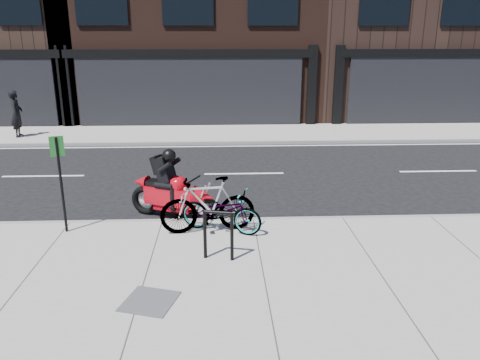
{
  "coord_description": "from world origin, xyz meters",
  "views": [
    {
      "loc": [
        -0.71,
        -11.56,
        4.04
      ],
      "look_at": [
        -0.27,
        -1.51,
        0.9
      ],
      "focal_mm": 35.0,
      "sensor_mm": 36.0,
      "label": 1
    }
  ],
  "objects_px": {
    "bicycle_rear": "(208,205)",
    "bicycle_front": "(221,211)",
    "pedestrian": "(17,114)",
    "sign_post": "(60,176)",
    "motorcycle": "(176,191)",
    "utility_grate": "(150,301)",
    "bike_rack": "(218,231)"
  },
  "relations": [
    {
      "from": "utility_grate",
      "to": "bicycle_rear",
      "type": "bearing_deg",
      "value": 72.26
    },
    {
      "from": "motorcycle",
      "to": "sign_post",
      "type": "xyz_separation_m",
      "value": [
        -2.2,
        -0.92,
        0.67
      ]
    },
    {
      "from": "pedestrian",
      "to": "bike_rack",
      "type": "bearing_deg",
      "value": -154.59
    },
    {
      "from": "pedestrian",
      "to": "bicycle_rear",
      "type": "bearing_deg",
      "value": -152.04
    },
    {
      "from": "pedestrian",
      "to": "bicycle_front",
      "type": "bearing_deg",
      "value": -151.08
    },
    {
      "from": "sign_post",
      "to": "utility_grate",
      "type": "bearing_deg",
      "value": -71.61
    },
    {
      "from": "motorcycle",
      "to": "sign_post",
      "type": "bearing_deg",
      "value": -133.42
    },
    {
      "from": "bicycle_front",
      "to": "motorcycle",
      "type": "bearing_deg",
      "value": 64.62
    },
    {
      "from": "bicycle_rear",
      "to": "motorcycle",
      "type": "bearing_deg",
      "value": -153.51
    },
    {
      "from": "bicycle_front",
      "to": "motorcycle",
      "type": "xyz_separation_m",
      "value": [
        -1.0,
        1.05,
        0.08
      ]
    },
    {
      "from": "pedestrian",
      "to": "utility_grate",
      "type": "height_order",
      "value": "pedestrian"
    },
    {
      "from": "sign_post",
      "to": "bike_rack",
      "type": "bearing_deg",
      "value": -42.32
    },
    {
      "from": "utility_grate",
      "to": "motorcycle",
      "type": "bearing_deg",
      "value": 88.29
    },
    {
      "from": "bicycle_front",
      "to": "sign_post",
      "type": "bearing_deg",
      "value": 108.58
    },
    {
      "from": "bicycle_front",
      "to": "bicycle_rear",
      "type": "relative_size",
      "value": 0.89
    },
    {
      "from": "utility_grate",
      "to": "bicycle_front",
      "type": "bearing_deg",
      "value": 67.11
    },
    {
      "from": "bike_rack",
      "to": "utility_grate",
      "type": "relative_size",
      "value": 1.25
    },
    {
      "from": "motorcycle",
      "to": "sign_post",
      "type": "height_order",
      "value": "sign_post"
    },
    {
      "from": "motorcycle",
      "to": "pedestrian",
      "type": "relative_size",
      "value": 1.12
    },
    {
      "from": "bike_rack",
      "to": "pedestrian",
      "type": "xyz_separation_m",
      "value": [
        -7.97,
        11.04,
        0.37
      ]
    },
    {
      "from": "pedestrian",
      "to": "sign_post",
      "type": "xyz_separation_m",
      "value": [
        4.82,
        -9.67,
        0.28
      ]
    },
    {
      "from": "bicycle_rear",
      "to": "bicycle_front",
      "type": "bearing_deg",
      "value": 81.53
    },
    {
      "from": "bicycle_front",
      "to": "sign_post",
      "type": "height_order",
      "value": "sign_post"
    },
    {
      "from": "bicycle_front",
      "to": "bicycle_rear",
      "type": "height_order",
      "value": "bicycle_rear"
    },
    {
      "from": "bicycle_rear",
      "to": "motorcycle",
      "type": "xyz_separation_m",
      "value": [
        -0.73,
        1.05,
        -0.05
      ]
    },
    {
      "from": "bike_rack",
      "to": "sign_post",
      "type": "bearing_deg",
      "value": 156.4
    },
    {
      "from": "bicycle_rear",
      "to": "utility_grate",
      "type": "bearing_deg",
      "value": -26.21
    },
    {
      "from": "bike_rack",
      "to": "bicycle_rear",
      "type": "xyz_separation_m",
      "value": [
        -0.21,
        1.25,
        0.04
      ]
    },
    {
      "from": "bicycle_front",
      "to": "motorcycle",
      "type": "height_order",
      "value": "motorcycle"
    },
    {
      "from": "bike_rack",
      "to": "bicycle_rear",
      "type": "height_order",
      "value": "bicycle_rear"
    },
    {
      "from": "bicycle_front",
      "to": "utility_grate",
      "type": "height_order",
      "value": "bicycle_front"
    },
    {
      "from": "pedestrian",
      "to": "sign_post",
      "type": "bearing_deg",
      "value": -163.92
    }
  ]
}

